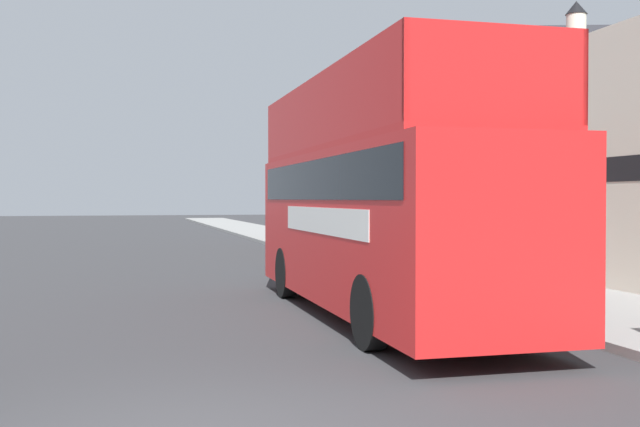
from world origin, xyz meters
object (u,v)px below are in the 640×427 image
Objects in this scene: tour_bus at (378,211)px; parked_car_ahead_of_bus at (314,249)px; lamp_post_nearest at (576,103)px; pedestrian_third at (553,254)px; lamp_post_second at (385,150)px.

parked_car_ahead_of_bus is (0.93, 8.26, -1.25)m from tour_bus.
parked_car_ahead_of_bus is 0.75× the size of lamp_post_nearest.
lamp_post_nearest is at bearing -82.51° from parked_car_ahead_of_bus.
pedestrian_third is (3.29, -0.52, -0.82)m from tour_bus.
parked_car_ahead_of_bus is at bearing 84.22° from tour_bus.
lamp_post_second reaches higher than pedestrian_third.
lamp_post_nearest is at bearing -110.74° from pedestrian_third.
parked_car_ahead_of_bus is at bearing 141.40° from lamp_post_second.
tour_bus reaches higher than pedestrian_third.
pedestrian_third is 0.33× the size of lamp_post_second.
pedestrian_third is at bearing 69.26° from lamp_post_nearest.
tour_bus is at bearing -110.91° from lamp_post_second.
tour_bus is 6.01× the size of pedestrian_third.
lamp_post_nearest is at bearing -37.42° from tour_bus.
lamp_post_nearest reaches higher than pedestrian_third.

